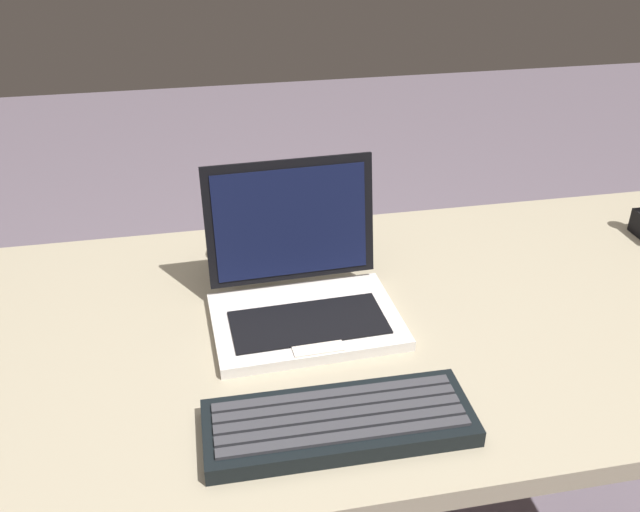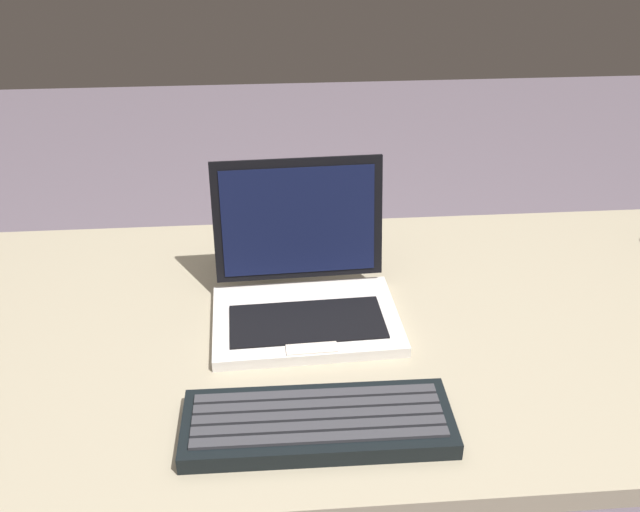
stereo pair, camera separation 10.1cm
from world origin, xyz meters
name	(u,v)px [view 1 (the left image)]	position (x,y,z in m)	size (l,w,h in m)	color
desk	(358,357)	(0.00, 0.00, 0.68)	(1.57, 0.70, 0.76)	tan
laptop_front	(301,290)	(-0.09, 0.03, 0.80)	(0.29, 0.24, 0.22)	silver
external_keyboard	(339,422)	(-0.08, -0.23, 0.77)	(0.34, 0.13, 0.03)	black
coffee_mug	(249,238)	(-0.15, 0.21, 0.81)	(0.11, 0.07, 0.10)	black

